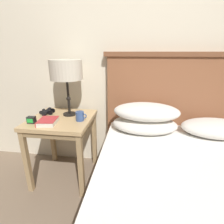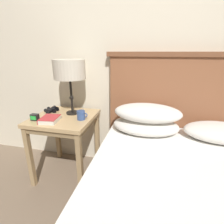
% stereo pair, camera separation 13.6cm
% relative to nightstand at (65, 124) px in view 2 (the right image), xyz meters
% --- Properties ---
extents(wall_back, '(8.00, 0.06, 2.60)m').
position_rel_nightstand_xyz_m(wall_back, '(0.60, 0.37, 0.72)').
color(wall_back, beige).
rests_on(wall_back, ground_plane).
extents(nightstand, '(0.58, 0.58, 0.66)m').
position_rel_nightstand_xyz_m(nightstand, '(0.00, 0.00, 0.00)').
color(nightstand, tan).
rests_on(nightstand, ground_plane).
extents(bed, '(1.47, 1.79, 1.27)m').
position_rel_nightstand_xyz_m(bed, '(1.10, -0.48, -0.25)').
color(bed, brown).
rests_on(bed, ground_plane).
extents(table_lamp, '(0.30, 0.30, 0.53)m').
position_rel_nightstand_xyz_m(table_lamp, '(0.05, 0.10, 0.52)').
color(table_lamp, black).
rests_on(table_lamp, nightstand).
extents(book_on_nightstand, '(0.17, 0.20, 0.04)m').
position_rel_nightstand_xyz_m(book_on_nightstand, '(-0.06, -0.15, 0.11)').
color(book_on_nightstand, silver).
rests_on(book_on_nightstand, nightstand).
extents(binoculars_pair, '(0.14, 0.16, 0.05)m').
position_rel_nightstand_xyz_m(binoculars_pair, '(-0.19, 0.09, 0.11)').
color(binoculars_pair, black).
rests_on(binoculars_pair, nightstand).
extents(coffee_mug, '(0.10, 0.08, 0.08)m').
position_rel_nightstand_xyz_m(coffee_mug, '(0.20, -0.04, 0.13)').
color(coffee_mug, '#334C84').
rests_on(coffee_mug, nightstand).
extents(alarm_clock, '(0.07, 0.05, 0.06)m').
position_rel_nightstand_xyz_m(alarm_clock, '(-0.21, -0.16, 0.12)').
color(alarm_clock, black).
rests_on(alarm_clock, nightstand).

